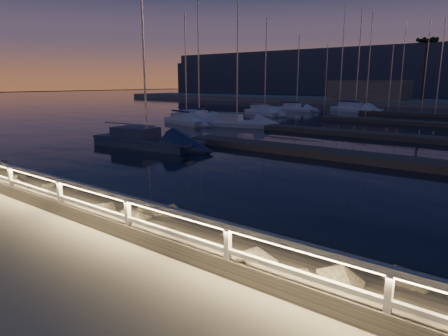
{
  "coord_description": "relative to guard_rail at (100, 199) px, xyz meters",
  "views": [
    {
      "loc": [
        8.38,
        -5.72,
        3.69
      ],
      "look_at": [
        0.79,
        4.0,
        1.02
      ],
      "focal_mm": 32.0,
      "sensor_mm": 36.0,
      "label": 1
    }
  ],
  "objects": [
    {
      "name": "riprap",
      "position": [
        -0.1,
        1.24,
        -0.94
      ],
      "size": [
        39.57,
        2.9,
        1.3
      ],
      "color": "slate",
      "rests_on": "ground"
    },
    {
      "name": "guard_rail",
      "position": [
        0.0,
        0.0,
        0.0
      ],
      "size": [
        44.11,
        0.12,
        1.06
      ],
      "color": "silver",
      "rests_on": "ground"
    },
    {
      "name": "sailboat_a",
      "position": [
        -20.1,
        24.41,
        -0.96
      ],
      "size": [
        6.62,
        3.44,
        10.93
      ],
      "rotation": [
        0.0,
        0.0,
        -0.26
      ],
      "color": "white",
      "rests_on": "ground"
    },
    {
      "name": "sailboat_e",
      "position": [
        -20.14,
        26.34,
        -0.91
      ],
      "size": [
        7.86,
        3.25,
        13.08
      ],
      "rotation": [
        0.0,
        0.0,
        -0.13
      ],
      "color": "white",
      "rests_on": "ground"
    },
    {
      "name": "palm_left",
      "position": [
        -7.93,
        72.0,
        9.36
      ],
      "size": [
        3.0,
        3.0,
        11.2
      ],
      "color": "#483121",
      "rests_on": "ground"
    },
    {
      "name": "harbor_water",
      "position": [
        0.07,
        31.22,
        -1.74
      ],
      "size": [
        400.0,
        440.0,
        0.6
      ],
      "color": "black",
      "rests_on": "ground"
    },
    {
      "name": "distant_hills",
      "position": [
        -22.06,
        133.69,
        3.96
      ],
      "size": [
        230.0,
        37.5,
        18.0
      ],
      "color": "#3A465A",
      "rests_on": "ground"
    },
    {
      "name": "sailboat_b",
      "position": [
        -12.17,
        11.98,
        -0.92
      ],
      "size": [
        8.42,
        3.26,
        14.01
      ],
      "rotation": [
        0.0,
        0.0,
        0.1
      ],
      "color": "navy",
      "rests_on": "ground"
    },
    {
      "name": "ground",
      "position": [
        0.07,
        0.0,
        -0.77
      ],
      "size": [
        400.0,
        400.0,
        0.0
      ],
      "primitive_type": "plane",
      "color": "gray",
      "rests_on": "ground"
    },
    {
      "name": "sailboat_f",
      "position": [
        -14.85,
        25.86,
        -0.95
      ],
      "size": [
        7.66,
        4.21,
        12.6
      ],
      "rotation": [
        0.0,
        0.0,
        0.3
      ],
      "color": "white",
      "rests_on": "ground"
    },
    {
      "name": "floating_docks",
      "position": [
        0.07,
        32.5,
        -1.17
      ],
      "size": [
        22.0,
        36.0,
        0.4
      ],
      "color": "#605650",
      "rests_on": "ground"
    },
    {
      "name": "sailboat_m",
      "position": [
        -20.11,
        48.22,
        -0.96
      ],
      "size": [
        6.59,
        2.71,
        10.97
      ],
      "rotation": [
        0.0,
        0.0,
        -0.13
      ],
      "color": "white",
      "rests_on": "ground"
    },
    {
      "name": "sailboat_i",
      "position": [
        -20.11,
        39.4,
        -0.93
      ],
      "size": [
        7.36,
        4.66,
        12.28
      ],
      "rotation": [
        0.0,
        0.0,
        -0.41
      ],
      "color": "white",
      "rests_on": "ground"
    },
    {
      "name": "sailboat_n",
      "position": [
        -12.6,
        51.96,
        -0.91
      ],
      "size": [
        8.48,
        5.54,
        14.14
      ],
      "rotation": [
        0.0,
        0.0,
        -0.43
      ],
      "color": "white",
      "rests_on": "ground"
    }
  ]
}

